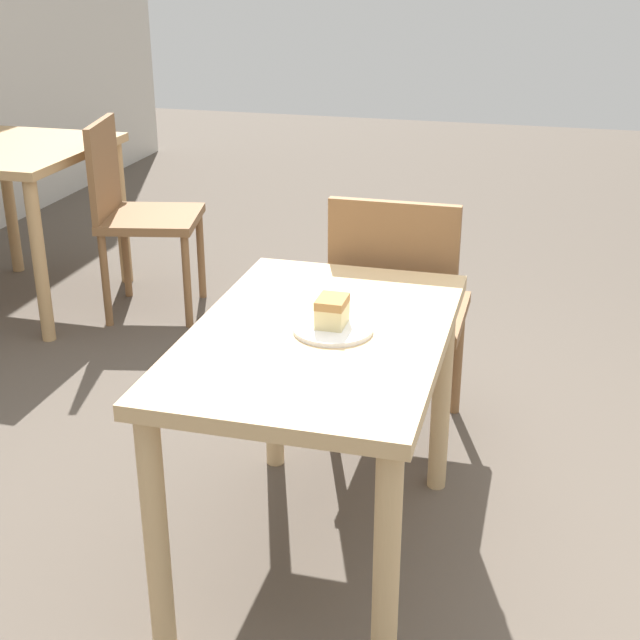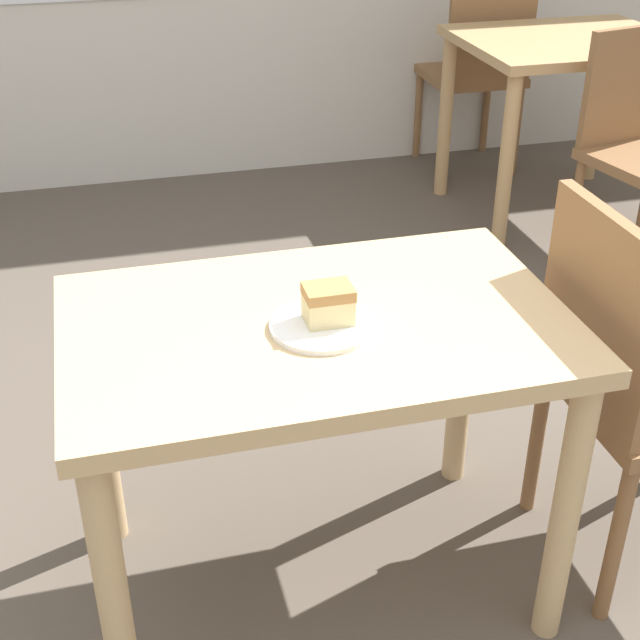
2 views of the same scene
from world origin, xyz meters
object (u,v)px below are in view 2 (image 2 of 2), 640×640
object	(u,v)px
dining_table_near	(317,368)
chair_far_opposite	(476,69)
chair_near_window	(639,379)
plate	(322,326)
cake_slice	(328,304)
dining_table_far	(566,69)

from	to	relation	value
dining_table_near	chair_far_opposite	world-z (taller)	chair_far_opposite
chair_near_window	plate	world-z (taller)	chair_near_window
dining_table_near	plate	world-z (taller)	plate
dining_table_near	chair_far_opposite	xyz separation A→B (m)	(1.43, 2.47, -0.09)
chair_far_opposite	chair_near_window	bearing A→B (deg)	75.14
cake_slice	plate	bearing A→B (deg)	-155.21
dining_table_near	chair_near_window	distance (m)	0.72
chair_near_window	cake_slice	world-z (taller)	chair_near_window
dining_table_near	plate	size ratio (longest dim) A/B	4.93
cake_slice	chair_near_window	bearing A→B (deg)	-4.40
chair_near_window	cake_slice	bearing A→B (deg)	85.60
dining_table_far	chair_far_opposite	size ratio (longest dim) A/B	0.97
dining_table_near	chair_near_window	world-z (taller)	chair_near_window
chair_near_window	chair_far_opposite	distance (m)	2.65
dining_table_far	plate	size ratio (longest dim) A/B	4.28
dining_table_far	chair_near_window	xyz separation A→B (m)	(-0.85, -1.97, -0.14)
dining_table_near	dining_table_far	bearing A→B (deg)	50.32
plate	cake_slice	world-z (taller)	cake_slice
chair_near_window	cake_slice	distance (m)	0.75
cake_slice	dining_table_far	bearing A→B (deg)	51.04
dining_table_near	chair_near_window	xyz separation A→B (m)	(0.71, -0.08, -0.09)
dining_table_near	cake_slice	world-z (taller)	cake_slice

